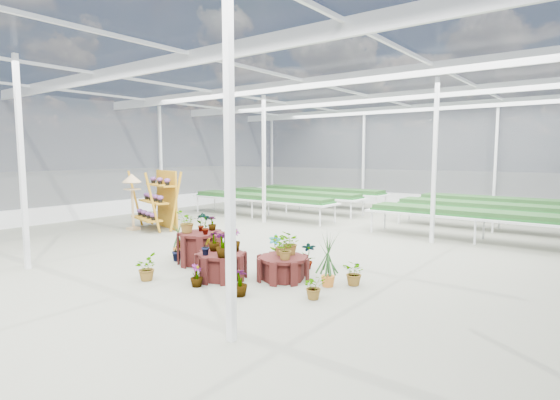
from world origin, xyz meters
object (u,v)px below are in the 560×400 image
Objects in this scene: plinth_mid at (221,266)px; bird_table at (133,202)px; plinth_low at (283,268)px; shelf_rack at (155,200)px; plinth_tall at (202,248)px.

plinth_mid is 0.54× the size of bird_table.
plinth_mid is 0.97× the size of plinth_low.
plinth_mid is at bearing -21.14° from bird_table.
shelf_rack reaches higher than bird_table.
plinth_tall is 1.06× the size of plinth_mid.
shelf_rack is at bearing 154.17° from plinth_mid.
plinth_low is at bearing 34.99° from plinth_mid.
plinth_mid is at bearing -8.62° from shelf_rack.
plinth_tall is 5.17m from shelf_rack.
plinth_low is at bearing 2.60° from plinth_tall.
plinth_tall is 1.35m from plinth_mid.
plinth_low is 7.19m from shelf_rack.
plinth_tall is at bearing -177.40° from plinth_low.
plinth_mid is 1.22m from plinth_low.
shelf_rack is at bearing 154.36° from plinth_tall.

